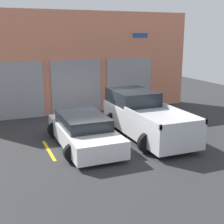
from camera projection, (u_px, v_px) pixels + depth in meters
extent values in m
plane|color=#2D2D30|center=(99.00, 127.00, 14.51)|extent=(28.00, 28.00, 0.00)
cube|color=#D17A5B|center=(78.00, 63.00, 16.82)|extent=(13.04, 0.60, 5.41)
cube|color=#939399|center=(16.00, 91.00, 15.60)|extent=(2.72, 0.08, 2.88)
cube|color=#939399|center=(76.00, 87.00, 16.74)|extent=(2.72, 0.08, 2.88)
cube|color=#939399|center=(129.00, 84.00, 17.89)|extent=(2.72, 0.08, 2.88)
cube|color=#1E4799|center=(140.00, 35.00, 17.48)|extent=(0.90, 0.03, 0.22)
cube|color=silver|center=(147.00, 121.00, 12.94)|extent=(1.89, 5.21, 0.94)
cube|color=#1E2328|center=(132.00, 97.00, 14.04)|extent=(1.74, 2.35, 0.61)
cube|color=silver|center=(141.00, 117.00, 11.42)|extent=(0.08, 2.87, 0.18)
cube|color=silver|center=(183.00, 113.00, 12.08)|extent=(0.08, 2.87, 0.18)
cube|color=silver|center=(184.00, 125.00, 10.50)|extent=(1.89, 0.08, 0.18)
cylinder|color=black|center=(114.00, 121.00, 14.16)|extent=(0.77, 0.22, 0.77)
cylinder|color=black|center=(146.00, 117.00, 14.77)|extent=(0.77, 0.22, 0.77)
cylinder|color=black|center=(148.00, 143.00, 11.25)|extent=(0.77, 0.22, 0.77)
cylinder|color=black|center=(187.00, 137.00, 11.86)|extent=(0.77, 0.22, 0.77)
cube|color=white|center=(84.00, 134.00, 11.99)|extent=(1.83, 4.53, 0.64)
cube|color=#1E2328|center=(83.00, 120.00, 11.96)|extent=(1.61, 2.49, 0.43)
cylinder|color=black|center=(56.00, 130.00, 12.99)|extent=(0.66, 0.22, 0.66)
cylinder|color=black|center=(92.00, 126.00, 13.58)|extent=(0.66, 0.22, 0.66)
cylinder|color=black|center=(73.00, 153.00, 10.47)|extent=(0.66, 0.22, 0.66)
cylinder|color=black|center=(117.00, 147.00, 11.05)|extent=(0.66, 0.22, 0.66)
cube|color=gold|center=(49.00, 150.00, 11.60)|extent=(0.12, 2.20, 0.01)
cube|color=gold|center=(117.00, 141.00, 12.60)|extent=(0.12, 2.20, 0.01)
cube|color=gold|center=(174.00, 133.00, 13.61)|extent=(0.12, 2.20, 0.01)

